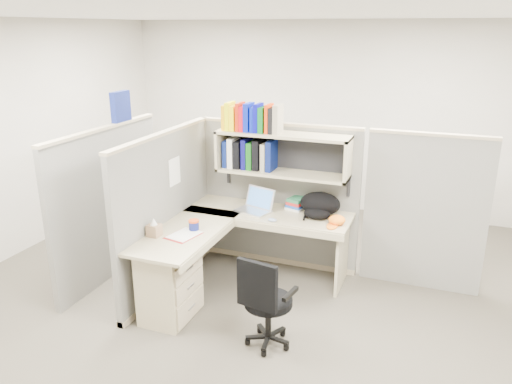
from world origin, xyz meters
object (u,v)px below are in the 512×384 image
at_px(task_chair, 266,315).
at_px(snack_canister, 194,225).
at_px(desk, 198,265).
at_px(backpack, 319,205).
at_px(laptop, 253,200).

bearing_deg(task_chair, snack_canister, 150.45).
height_order(desk, backpack, backpack).
bearing_deg(backpack, desk, -128.65).
relative_size(snack_canister, task_chair, 0.12).
bearing_deg(snack_canister, laptop, 62.25).
distance_m(snack_canister, task_chair, 1.17).
relative_size(desk, backpack, 4.17).
relative_size(laptop, backpack, 0.84).
relative_size(laptop, task_chair, 0.41).
height_order(laptop, backpack, laptop).
bearing_deg(backpack, snack_canister, -136.04).
bearing_deg(snack_canister, backpack, 36.79).
height_order(laptop, snack_canister, laptop).
relative_size(laptop, snack_canister, 3.42).
relative_size(backpack, snack_canister, 4.09).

